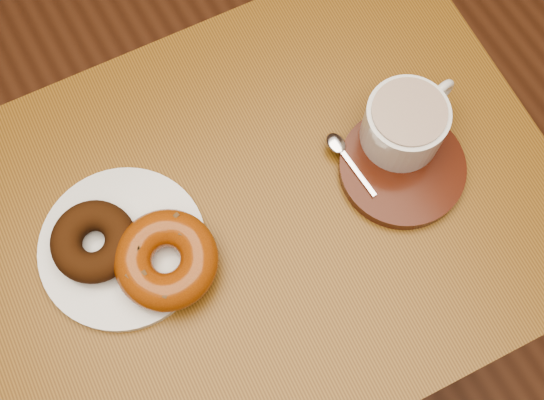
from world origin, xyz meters
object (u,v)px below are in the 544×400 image
donut_plate (123,247)px  coffee_cup (406,123)px  saucer (402,168)px  cafe_table (260,238)px

donut_plate → coffee_cup: (0.37, -0.05, 0.05)m
saucer → coffee_cup: bearing=61.4°
saucer → coffee_cup: coffee_cup is taller
cafe_table → saucer: size_ratio=4.97×
cafe_table → coffee_cup: 0.26m
cafe_table → donut_plate: bearing=169.5°
donut_plate → saucer: 0.36m
donut_plate → saucer: size_ratio=1.28×
cafe_table → coffee_cup: (0.21, -0.00, 0.17)m
cafe_table → donut_plate: size_ratio=3.87×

